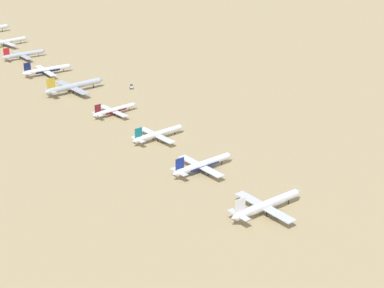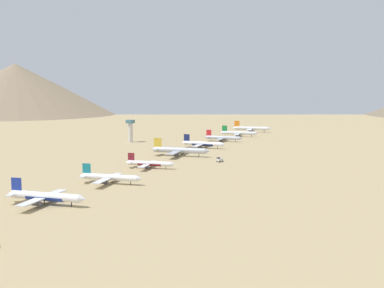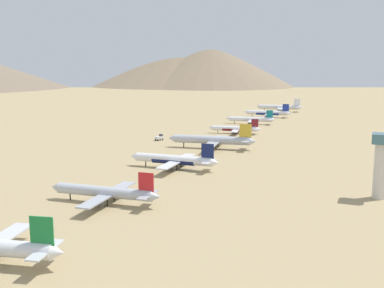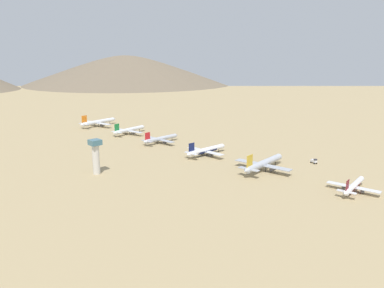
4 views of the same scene
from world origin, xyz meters
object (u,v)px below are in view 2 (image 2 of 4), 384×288
(parked_jet_2, at_px, (109,177))
(parked_jet_3, at_px, (149,164))
(parked_jet_6, at_px, (223,138))
(parked_jet_8, at_px, (251,128))
(parked_jet_1, at_px, (45,196))
(parked_jet_4, at_px, (179,150))
(parked_jet_5, at_px, (203,144))
(control_tower, at_px, (130,130))
(parked_jet_7, at_px, (238,133))
(service_truck, at_px, (220,159))

(parked_jet_2, height_order, parked_jet_3, parked_jet_2)
(parked_jet_6, xyz_separation_m, parked_jet_8, (-1.13, 114.80, 0.82))
(parked_jet_1, xyz_separation_m, parked_jet_3, (-2.21, 110.32, -0.64))
(parked_jet_1, relative_size, parked_jet_8, 0.87)
(parked_jet_4, bearing_deg, parked_jet_5, 91.12)
(parked_jet_2, bearing_deg, parked_jet_3, 93.55)
(parked_jet_3, bearing_deg, parked_jet_4, 94.92)
(control_tower, bearing_deg, parked_jet_5, -9.78)
(parked_jet_2, xyz_separation_m, parked_jet_7, (-9.56, 286.97, 0.44))
(parked_jet_7, distance_m, control_tower, 132.87)
(parked_jet_1, distance_m, parked_jet_5, 228.36)
(control_tower, bearing_deg, parked_jet_4, -38.37)
(parked_jet_1, height_order, parked_jet_8, parked_jet_8)
(parked_jet_5, bearing_deg, parked_jet_4, -88.88)
(parked_jet_2, relative_size, service_truck, 7.21)
(parked_jet_8, bearing_deg, parked_jet_6, -89.44)
(parked_jet_8, height_order, service_truck, parked_jet_8)
(parked_jet_2, xyz_separation_m, parked_jet_5, (-9.88, 173.89, 0.32))
(parked_jet_3, distance_m, parked_jet_7, 231.04)
(parked_jet_5, relative_size, service_truck, 7.88)
(parked_jet_2, bearing_deg, parked_jet_8, 91.91)
(parked_jet_2, distance_m, parked_jet_3, 56.12)
(parked_jet_2, bearing_deg, control_tower, 117.65)
(service_truck, bearing_deg, parked_jet_2, -107.88)
(parked_jet_6, height_order, service_truck, parked_jet_6)
(parked_jet_5, relative_size, parked_jet_7, 0.99)
(parked_jet_2, distance_m, parked_jet_5, 174.17)
(parked_jet_1, height_order, parked_jet_3, parked_jet_1)
(control_tower, bearing_deg, parked_jet_6, 26.30)
(parked_jet_5, bearing_deg, service_truck, -58.74)
(parked_jet_3, bearing_deg, parked_jet_7, 91.51)
(parked_jet_4, xyz_separation_m, parked_jet_5, (-1.10, 56.17, -0.77))
(parked_jet_1, xyz_separation_m, service_truck, (34.46, 157.23, -2.15))
(parked_jet_7, bearing_deg, parked_jet_4, -89.73)
(parked_jet_7, bearing_deg, parked_jet_5, -90.16)
(parked_jet_4, relative_size, parked_jet_8, 1.02)
(parked_jet_1, xyz_separation_m, parked_jet_2, (1.26, 54.30, -0.25))
(parked_jet_5, xyz_separation_m, parked_jet_6, (-0.57, 59.22, -0.15))
(parked_jet_2, bearing_deg, parked_jet_6, 92.57)
(parked_jet_7, height_order, parked_jet_8, parked_jet_8)
(parked_jet_5, height_order, parked_jet_6, parked_jet_5)
(parked_jet_4, bearing_deg, parked_jet_6, 90.83)
(parked_jet_6, bearing_deg, parked_jet_2, -87.43)
(parked_jet_3, bearing_deg, service_truck, 51.99)
(parked_jet_1, bearing_deg, parked_jet_8, 91.47)
(parked_jet_7, distance_m, parked_jet_8, 60.97)
(parked_jet_3, bearing_deg, parked_jet_6, 92.26)
(parked_jet_6, bearing_deg, parked_jet_7, 89.06)
(parked_jet_8, distance_m, service_truck, 249.05)
(parked_jet_4, bearing_deg, parked_jet_1, -87.50)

